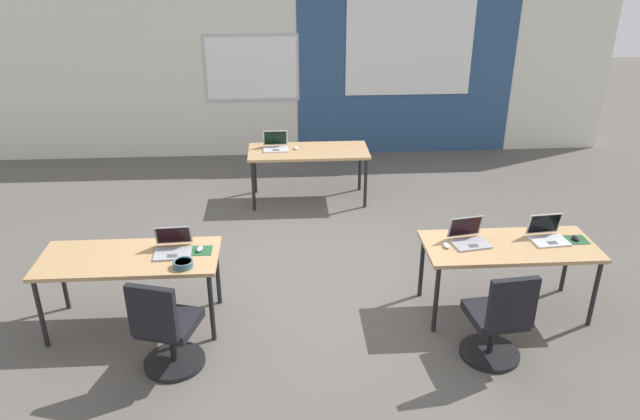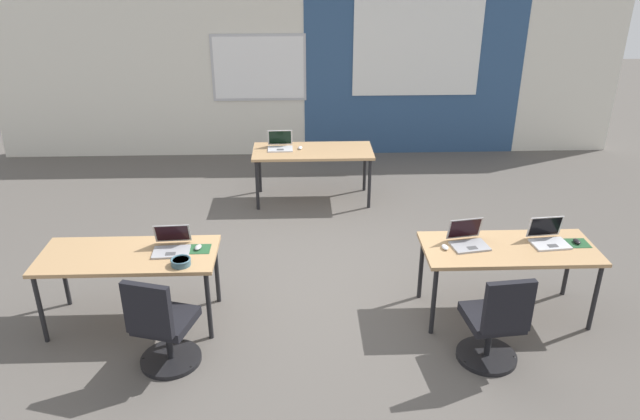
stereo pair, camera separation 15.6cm
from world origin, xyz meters
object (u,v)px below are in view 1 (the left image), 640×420
laptop_near_right_inner (469,238)px  snack_bowl (183,263)px  desk_near_left (130,262)px  desk_near_right (509,250)px  chair_near_right_inner (498,324)px  chair_near_left_inner (167,332)px  mouse_far_left (296,148)px  laptop_near_left_inner (173,247)px  mouse_near_left_inner (200,249)px  laptop_near_right_end (548,235)px  mouse_near_right_inner (446,245)px  desk_far_center (308,154)px  laptop_far_left (276,145)px  mouse_near_right_end (576,238)px

laptop_near_right_inner → snack_bowl: (-2.60, -0.29, -0.01)m
desk_near_left → desk_near_right: same height
chair_near_right_inner → snack_bowl: chair_near_right_inner is taller
chair_near_right_inner → chair_near_left_inner: same height
mouse_far_left → chair_near_left_inner: (-1.17, -3.54, -0.36)m
desk_near_left → laptop_near_left_inner: size_ratio=4.62×
desk_near_right → mouse_near_left_inner: (-2.87, 0.06, 0.08)m
mouse_far_left → laptop_near_right_end: (2.30, -2.77, 0.03)m
mouse_far_left → laptop_near_right_inner: size_ratio=0.28×
laptop_near_left_inner → laptop_near_right_inner: bearing=-2.9°
desk_near_right → mouse_near_left_inner: size_ratio=14.58×
desk_near_left → laptop_near_right_end: size_ratio=4.49×
mouse_near_left_inner → chair_near_left_inner: 0.86m
desk_near_left → laptop_near_left_inner: bearing=8.9°
chair_near_right_inner → mouse_near_left_inner: bearing=-23.9°
mouse_far_left → snack_bowl: 3.25m
mouse_near_right_inner → mouse_near_left_inner: (-2.27, 0.07, 0.00)m
desk_near_right → laptop_near_right_inner: size_ratio=4.27×
laptop_near_right_inner → chair_near_right_inner: laptop_near_right_inner is taller
desk_far_center → laptop_near_right_end: bearing=-51.9°
desk_near_right → mouse_near_left_inner: 2.88m
laptop_far_left → laptop_near_right_end: size_ratio=0.94×
desk_far_center → laptop_near_right_inner: laptop_near_right_inner is taller
laptop_near_right_inner → mouse_near_left_inner: laptop_near_right_inner is taller
mouse_far_left → laptop_near_left_inner: bearing=-113.2°
laptop_near_left_inner → mouse_near_right_end: bearing=-3.2°
mouse_near_right_inner → chair_near_left_inner: bearing=-164.6°
desk_far_center → laptop_near_right_end: laptop_near_right_end is taller
chair_near_right_inner → laptop_near_left_inner: laptop_near_left_inner is taller
mouse_near_left_inner → mouse_near_right_inner: bearing=-1.9°
chair_near_left_inner → snack_bowl: chair_near_left_inner is taller
laptop_near_left_inner → desk_far_center: bearing=60.6°
desk_far_center → chair_near_left_inner: 3.75m
desk_near_left → laptop_near_right_inner: laptop_near_right_inner is taller
desk_far_center → laptop_near_right_end: size_ratio=4.49×
mouse_near_right_end → snack_bowl: size_ratio=0.58×
laptop_near_left_inner → chair_near_left_inner: bearing=-91.1°
mouse_near_right_end → laptop_near_right_end: bearing=174.5°
mouse_near_right_inner → mouse_near_left_inner: mouse_near_left_inner is taller
laptop_near_right_inner → desk_near_left: bearing=171.2°
desk_far_center → mouse_near_right_end: (2.40, -2.75, 0.08)m
laptop_far_left → chair_near_right_inner: bearing=-64.1°
laptop_near_right_inner → laptop_near_left_inner: bearing=170.1°
laptop_near_right_inner → mouse_near_left_inner: 2.50m
desk_far_center → chair_near_left_inner: bearing=-110.9°
desk_near_left → desk_near_right: (3.50, 0.00, 0.00)m
desk_near_right → chair_near_left_inner: bearing=-167.4°
laptop_near_right_end → laptop_near_left_inner: bearing=174.4°
laptop_near_left_inner → snack_bowl: size_ratio=1.95×
mouse_near_left_inner → chair_near_left_inner: bearing=-105.7°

